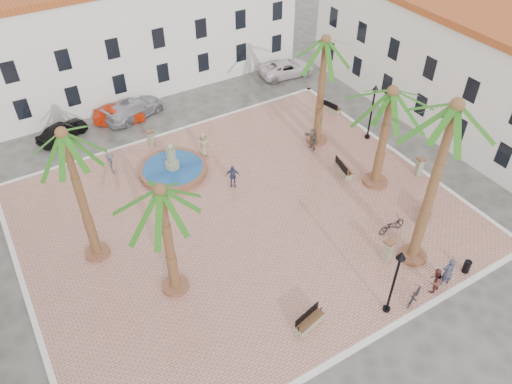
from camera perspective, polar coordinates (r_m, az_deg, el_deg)
ground at (r=31.47m, az=-1.56°, el=-2.83°), size 120.00×120.00×0.00m
plaza at (r=31.42m, az=-1.56°, el=-2.73°), size 26.00×22.00×0.15m
kerb_n at (r=39.36m, az=-9.61°, el=6.76°), size 26.30×0.30×0.16m
kerb_s at (r=25.82m, az=11.25°, el=-17.15°), size 26.30×0.30×0.16m
kerb_e at (r=37.99m, az=15.75°, el=4.32°), size 0.30×22.30×0.16m
kerb_w at (r=29.46m, az=-24.55°, el=-11.43°), size 0.30×22.30×0.16m
building_north at (r=44.82m, az=-15.10°, el=17.12°), size 30.40×7.40×9.50m
building_east at (r=41.74m, az=22.06°, el=13.42°), size 7.40×26.40×9.00m
fountain at (r=34.89m, az=-9.46°, el=2.64°), size 4.70×4.70×2.43m
palm_nw at (r=25.76m, az=-20.90°, el=4.75°), size 4.64×4.64×8.64m
palm_sw at (r=23.44m, az=-10.68°, el=-1.22°), size 4.76×4.76×7.22m
palm_s at (r=24.69m, az=21.46°, el=7.27°), size 5.19×5.19×10.34m
palm_e at (r=31.35m, az=15.10°, el=9.69°), size 5.32×5.32×7.29m
palm_ne at (r=34.56m, az=7.87°, el=15.60°), size 4.97×4.97×8.29m
bench_s at (r=25.94m, az=6.11°, el=-14.53°), size 1.87×0.94×0.95m
bench_se at (r=32.79m, az=18.71°, el=-2.32°), size 1.86×1.38×0.96m
bench_e at (r=34.96m, az=9.94°, el=2.55°), size 0.92×1.90×0.96m
bench_ne at (r=41.66m, az=8.54°, el=9.46°), size 0.91×1.77×0.89m
lamppost_s at (r=25.14m, az=15.78°, el=-8.79°), size 0.48×0.48×4.41m
lamppost_e at (r=37.43m, az=13.24°, el=9.90°), size 0.48×0.48×4.46m
bollard_se at (r=29.15m, az=14.84°, el=-6.43°), size 0.60×0.60×1.48m
bollard_n at (r=37.69m, az=-11.95°, el=6.06°), size 0.48×0.48×1.25m
bollard_e at (r=35.80m, az=18.18°, el=2.80°), size 0.57×0.57×1.36m
litter_bin at (r=30.22m, az=22.94°, el=-7.85°), size 0.40×0.40×0.78m
cyclist_a at (r=28.76m, az=21.08°, el=-8.51°), size 0.80×0.64×1.92m
bicycle_a at (r=31.06m, az=15.24°, el=-3.67°), size 1.92×0.74×1.00m
cyclist_b at (r=28.30m, az=19.77°, el=-9.50°), size 0.90×0.76×1.64m
bicycle_b at (r=27.77m, az=17.69°, el=-11.18°), size 1.65×0.99×0.96m
pedestrian_fountain_a at (r=35.85m, az=-6.02°, el=5.43°), size 1.05×0.80×1.92m
pedestrian_fountain_b at (r=33.04m, az=-2.69°, el=1.85°), size 1.04×0.80×1.65m
pedestrian_north at (r=35.60m, az=-16.19°, el=3.19°), size 0.83×1.12×1.55m
pedestrian_east at (r=36.66m, az=6.48°, el=6.05°), size 0.54×1.59×1.70m
car_black at (r=40.64m, az=-21.32°, el=6.54°), size 4.28×3.05×1.35m
car_red at (r=41.35m, az=-15.36°, el=8.54°), size 4.16×2.61×1.30m
car_silver at (r=41.66m, az=-13.79°, el=9.25°), size 5.55×3.56×1.50m
car_white at (r=46.85m, az=3.54°, el=13.94°), size 5.28×2.92×1.40m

